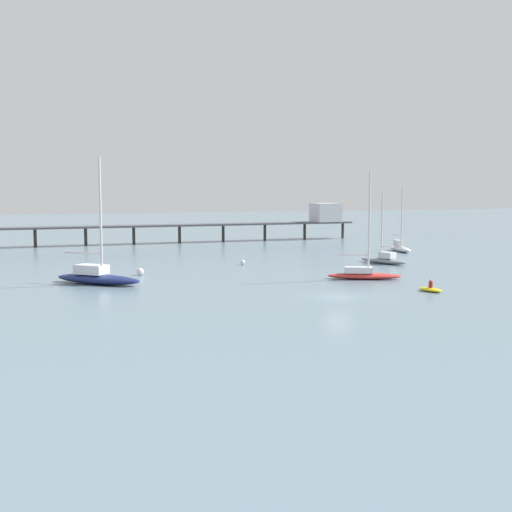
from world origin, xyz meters
TOP-DOWN VIEW (x-y plane):
  - ground_plane at (0.00, 0.00)m, footprint 400.00×400.00m
  - pier at (13.48, 59.81)m, footprint 64.27×4.63m
  - sailboat_white at (27.05, 33.72)m, footprint 2.62×7.06m
  - sailboat_gray at (16.71, 20.76)m, footprint 4.36×6.88m
  - sailboat_navy at (-18.49, 15.01)m, footprint 8.64×8.29m
  - sailboat_red at (7.51, 9.28)m, footprint 7.72×4.79m
  - dinghy_yellow at (9.21, 0.06)m, footprint 1.67×2.69m
  - mooring_buoy_near at (-13.48, 19.84)m, footprint 0.78×0.78m
  - mooring_buoy_inner at (-0.14, 25.32)m, footprint 0.60×0.60m

SIDE VIEW (x-z plane):
  - ground_plane at x=0.00m, z-range 0.00..0.00m
  - dinghy_yellow at x=9.21m, z-range -0.35..0.79m
  - mooring_buoy_inner at x=-0.14m, z-range 0.00..0.60m
  - mooring_buoy_near at x=-13.48m, z-range 0.00..0.78m
  - sailboat_gray at x=16.71m, z-range -3.67..4.88m
  - sailboat_red at x=7.51m, z-range -4.81..6.12m
  - sailboat_white at x=27.05m, z-range -3.97..5.35m
  - sailboat_navy at x=-18.49m, z-range -5.34..6.88m
  - pier at x=13.48m, z-range 0.56..7.09m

